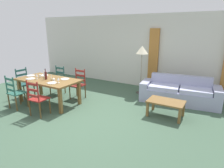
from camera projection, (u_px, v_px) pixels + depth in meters
ground_plane at (83, 115)px, 5.07m from camera, size 9.60×9.60×0.02m
wall_far at (135, 51)px, 7.42m from camera, size 9.60×0.16×2.70m
curtain_panel_left at (153, 59)px, 6.99m from camera, size 0.35×0.08×2.20m
dining_table at (48, 82)px, 5.67m from camera, size 1.90×0.96×0.75m
dining_chair_near_left at (15, 92)px, 5.33m from camera, size 0.43×0.41×0.96m
dining_chair_near_right at (37, 98)px, 4.88m from camera, size 0.45×0.43×0.96m
dining_chair_far_left at (58, 80)px, 6.57m from camera, size 0.42×0.40×0.96m
dining_chair_far_right at (78, 84)px, 6.14m from camera, size 0.42×0.40×0.96m
dining_chair_head_west at (25, 83)px, 6.26m from camera, size 0.43×0.45×0.96m
dinner_plate_near_left at (31, 79)px, 5.66m from camera, size 0.24×0.24×0.02m
fork_near_left at (27, 78)px, 5.74m from camera, size 0.03×0.17×0.01m
dinner_plate_near_right at (52, 83)px, 5.22m from camera, size 0.24×0.24×0.02m
fork_near_right at (48, 82)px, 5.30m from camera, size 0.02×0.17×0.01m
dinner_plate_far_left at (44, 75)px, 6.07m from camera, size 0.24×0.24×0.02m
fork_far_left at (41, 75)px, 6.15m from camera, size 0.02×0.17×0.01m
dinner_plate_far_right at (65, 79)px, 5.63m from camera, size 0.24×0.24×0.02m
fork_far_right at (61, 79)px, 5.71m from camera, size 0.02×0.17×0.01m
dinner_plate_head_west at (31, 76)px, 6.03m from camera, size 0.24×0.24×0.02m
fork_head_west at (28, 75)px, 6.10m from camera, size 0.02×0.17×0.01m
wine_bottle at (46, 75)px, 5.61m from camera, size 0.07×0.07×0.32m
wine_glass_near_left at (37, 75)px, 5.64m from camera, size 0.06×0.06×0.16m
wine_glass_near_right at (58, 79)px, 5.23m from camera, size 0.06×0.06×0.16m
wine_glass_far_left at (44, 73)px, 5.87m from camera, size 0.06×0.06×0.16m
coffee_cup_primary at (54, 80)px, 5.41m from camera, size 0.07×0.07×0.09m
coffee_cup_secondary at (40, 76)px, 5.82m from camera, size 0.07×0.07×0.09m
candle_tall at (44, 76)px, 5.74m from camera, size 0.05×0.05×0.24m
candle_short at (51, 79)px, 5.51m from camera, size 0.05×0.05×0.17m
couch at (179, 93)px, 5.86m from camera, size 2.37×1.09×0.80m
coffee_table at (166, 103)px, 4.87m from camera, size 0.90×0.56×0.42m
standing_lamp at (142, 53)px, 6.35m from camera, size 0.40×0.40×1.64m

